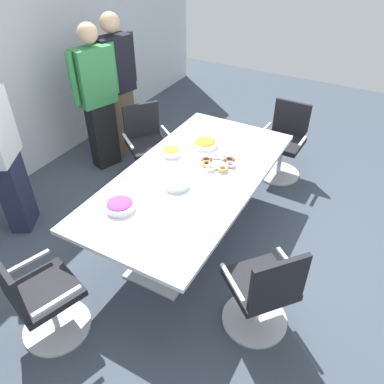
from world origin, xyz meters
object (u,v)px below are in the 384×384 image
at_px(snack_bowl_chips_orange, 205,143).
at_px(snack_bowl_chips_yellow, 171,151).
at_px(conference_table, 192,186).
at_px(person_standing_1, 97,97).
at_px(office_chair_3, 263,293).
at_px(donut_platter, 218,163).
at_px(person_standing_0, 1,151).
at_px(plate_stack, 176,184).
at_px(office_chair_2, 40,300).
at_px(office_chair_1, 147,148).
at_px(person_standing_2, 117,85).
at_px(office_chair_0, 284,145).
at_px(snack_bowl_candy_mix, 120,205).

relative_size(snack_bowl_chips_orange, snack_bowl_chips_yellow, 1.42).
distance_m(conference_table, person_standing_1, 1.81).
distance_m(conference_table, office_chair_3, 1.24).
bearing_deg(donut_platter, person_standing_0, 119.46).
bearing_deg(plate_stack, conference_table, -7.12).
height_order(office_chair_2, donut_platter, office_chair_2).
xyz_separation_m(office_chair_1, person_standing_1, (-0.03, 0.66, 0.52)).
relative_size(person_standing_2, plate_stack, 8.01).
xyz_separation_m(office_chair_2, person_standing_1, (2.22, 1.23, 0.52)).
bearing_deg(person_standing_2, donut_platter, 82.24).
distance_m(office_chair_0, snack_bowl_chips_orange, 1.24).
relative_size(office_chair_3, snack_bowl_chips_yellow, 5.17).
distance_m(office_chair_0, person_standing_1, 2.33).
bearing_deg(donut_platter, snack_bowl_chips_yellow, 98.59).
bearing_deg(person_standing_0, donut_platter, 88.61).
bearing_deg(office_chair_1, office_chair_2, 50.29).
relative_size(office_chair_2, snack_bowl_candy_mix, 3.68).
xyz_separation_m(conference_table, person_standing_2, (1.05, 1.66, 0.32)).
height_order(conference_table, office_chair_2, office_chair_2).
bearing_deg(person_standing_2, person_standing_0, 15.63).
bearing_deg(conference_table, office_chair_1, 55.47).
relative_size(conference_table, person_standing_0, 1.38).
distance_m(office_chair_3, person_standing_0, 2.71).
bearing_deg(office_chair_2, person_standing_0, 163.53).
distance_m(snack_bowl_candy_mix, donut_platter, 1.09).
xyz_separation_m(office_chair_2, donut_platter, (1.84, -0.57, 0.37)).
xyz_separation_m(conference_table, person_standing_0, (-0.73, 1.65, 0.28)).
relative_size(conference_table, snack_bowl_chips_orange, 9.62).
xyz_separation_m(office_chair_3, person_standing_0, (-0.04, 2.66, 0.50)).
distance_m(snack_bowl_chips_yellow, donut_platter, 0.50).
bearing_deg(person_standing_0, person_standing_1, 149.44).
bearing_deg(office_chair_2, snack_bowl_chips_yellow, 105.06).
height_order(person_standing_1, snack_bowl_chips_orange, person_standing_1).
distance_m(office_chair_0, snack_bowl_candy_mix, 2.43).
bearing_deg(office_chair_3, person_standing_0, 131.37).
relative_size(office_chair_0, office_chair_3, 1.00).
distance_m(person_standing_2, snack_bowl_candy_mix, 2.26).
relative_size(office_chair_2, donut_platter, 2.63).
bearing_deg(donut_platter, snack_bowl_chips_orange, 48.17).
relative_size(office_chair_3, snack_bowl_candy_mix, 3.68).
bearing_deg(office_chair_0, snack_bowl_candy_mix, 74.70).
distance_m(office_chair_0, office_chair_3, 2.33).
height_order(snack_bowl_chips_yellow, donut_platter, snack_bowl_chips_yellow).
bearing_deg(snack_bowl_candy_mix, conference_table, -20.81).
relative_size(office_chair_3, person_standing_2, 0.50).
bearing_deg(donut_platter, office_chair_2, 162.69).
bearing_deg(donut_platter, person_standing_2, 66.87).
bearing_deg(office_chair_2, office_chair_3, 48.88).
xyz_separation_m(conference_table, office_chair_3, (-0.70, -1.00, -0.22)).
bearing_deg(donut_platter, office_chair_3, -138.37).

